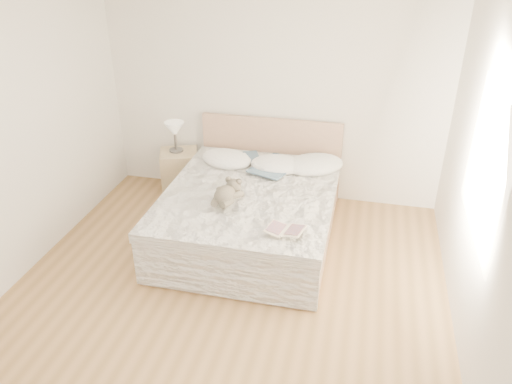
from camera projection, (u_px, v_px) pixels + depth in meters
floor at (221, 306)px, 4.47m from camera, size 4.00×4.50×0.00m
wall_back at (273, 88)px, 5.76m from camera, size 4.00×0.02×2.70m
wall_right at (493, 199)px, 3.43m from camera, size 0.02×4.50×2.70m
window at (487, 167)px, 3.64m from camera, size 0.02×1.30×1.10m
bed at (252, 211)px, 5.34m from camera, size 1.72×2.14×1.00m
nightstand at (180, 173)px, 6.23m from camera, size 0.56×0.53×0.56m
table_lamp at (175, 131)px, 6.00m from camera, size 0.29×0.29×0.37m
pillow_left at (226, 159)px, 5.73m from camera, size 0.71×0.58×0.18m
pillow_middle at (277, 165)px, 5.59m from camera, size 0.62×0.46×0.18m
pillow_right at (314, 165)px, 5.59m from camera, size 0.81×0.73×0.20m
blouse at (275, 166)px, 5.58m from camera, size 0.82×0.84×0.03m
photo_book at (236, 158)px, 5.77m from camera, size 0.37×0.35×0.02m
childrens_book at (285, 230)px, 4.41m from camera, size 0.38×0.29×0.02m
teddy_bear at (225, 201)px, 4.83m from camera, size 0.30×0.39×0.19m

